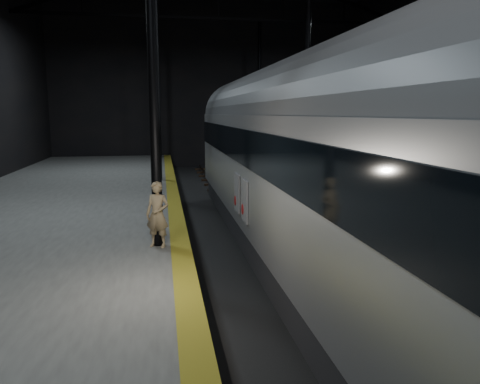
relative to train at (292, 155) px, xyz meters
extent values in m
plane|color=black|center=(0.00, 2.83, -3.14)|extent=(44.00, 44.00, 0.00)
cube|color=#4D4D4B|center=(-7.50, 2.83, -2.64)|extent=(9.00, 43.80, 1.00)
cube|color=#4D4D4B|center=(7.50, 2.83, -2.64)|extent=(9.00, 43.80, 1.00)
cube|color=olive|center=(-3.25, 2.83, -2.13)|extent=(0.50, 43.80, 0.01)
cube|color=#3F3328|center=(-0.72, 2.83, -2.97)|extent=(0.08, 43.00, 0.14)
cube|color=#3F3328|center=(0.72, 2.83, -2.97)|extent=(0.08, 43.00, 0.14)
cube|color=black|center=(0.00, 2.83, -3.08)|extent=(2.40, 42.00, 0.12)
cylinder|color=black|center=(-3.80, -1.17, 2.86)|extent=(0.26, 0.26, 10.00)
cylinder|color=black|center=(3.80, -1.17, 2.86)|extent=(0.26, 0.26, 10.00)
cylinder|color=black|center=(-3.80, 10.83, 2.86)|extent=(0.26, 0.26, 10.00)
cylinder|color=black|center=(3.80, 10.83, 2.86)|extent=(0.26, 0.26, 10.00)
cylinder|color=black|center=(-3.80, 22.83, 2.86)|extent=(0.26, 0.26, 10.00)
cylinder|color=black|center=(3.80, 22.83, 2.86)|extent=(0.26, 0.26, 10.00)
cube|color=black|center=(0.00, 16.83, 6.86)|extent=(23.60, 0.15, 0.18)
cube|color=#A6A8AE|center=(0.00, 0.00, -0.45)|extent=(3.05, 21.03, 3.15)
cube|color=black|center=(0.00, 0.00, -2.43)|extent=(2.79, 20.61, 0.89)
cube|color=black|center=(0.00, 0.00, 0.28)|extent=(3.11, 20.72, 0.95)
cylinder|color=slate|center=(0.00, 0.00, 1.12)|extent=(2.99, 20.82, 2.99)
cube|color=black|center=(0.00, 7.36, -2.82)|extent=(1.89, 2.31, 0.37)
cube|color=silver|center=(-1.55, -1.05, -1.09)|extent=(0.04, 0.79, 1.10)
cube|color=silver|center=(-1.55, 0.21, -1.09)|extent=(0.04, 0.79, 1.10)
cylinder|color=#A11316|center=(-1.57, -0.86, -1.35)|extent=(0.03, 0.27, 0.27)
cylinder|color=#A11316|center=(-1.57, 0.40, -1.35)|extent=(0.03, 0.27, 0.27)
imported|color=tan|center=(-3.80, -1.33, -1.31)|extent=(0.71, 0.61, 1.66)
camera|label=1|loc=(-3.65, -12.83, 1.17)|focal=35.00mm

